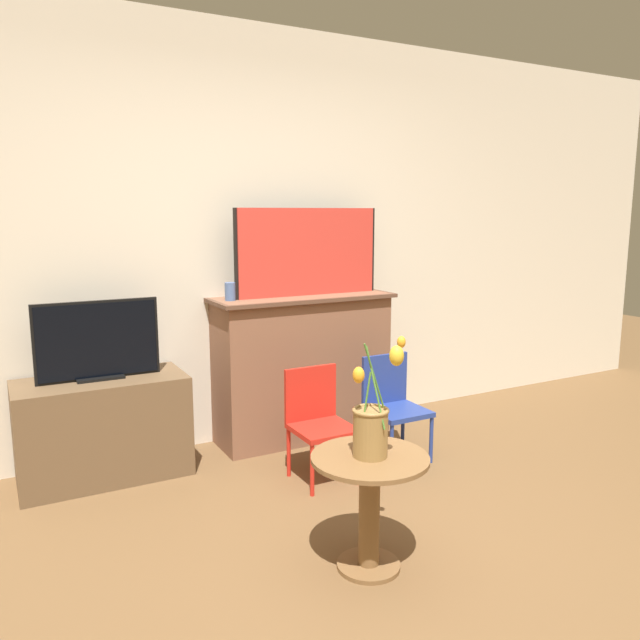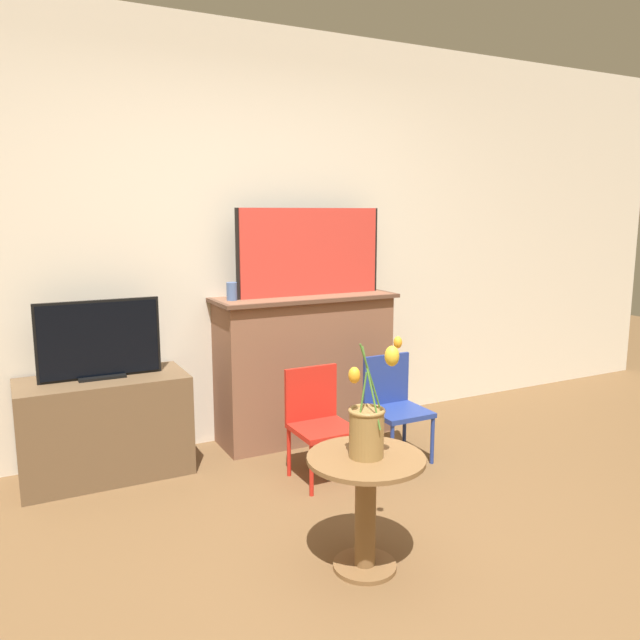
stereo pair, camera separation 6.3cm
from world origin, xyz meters
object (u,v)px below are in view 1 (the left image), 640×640
(tv_monitor, at_px, (98,341))
(painting, at_px, (308,252))
(vase_tulips, at_px, (372,424))
(chair_blue, at_px, (393,401))
(chair_red, at_px, (318,418))

(tv_monitor, bearing_deg, painting, 2.13)
(tv_monitor, xyz_separation_m, vase_tulips, (0.83, -1.54, -0.15))
(chair_blue, distance_m, vase_tulips, 1.32)
(vase_tulips, bearing_deg, tv_monitor, 118.49)
(painting, bearing_deg, vase_tulips, -108.34)
(chair_red, xyz_separation_m, chair_blue, (0.56, 0.06, 0.00))
(painting, distance_m, tv_monitor, 1.44)
(chair_blue, bearing_deg, vase_tulips, -129.07)
(chair_red, bearing_deg, vase_tulips, -105.03)
(tv_monitor, relative_size, vase_tulips, 1.35)
(tv_monitor, xyz_separation_m, chair_blue, (1.65, -0.54, -0.44))
(tv_monitor, relative_size, chair_blue, 1.06)
(painting, height_order, chair_blue, painting)
(chair_blue, bearing_deg, tv_monitor, 161.92)
(tv_monitor, height_order, chair_red, tv_monitor)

